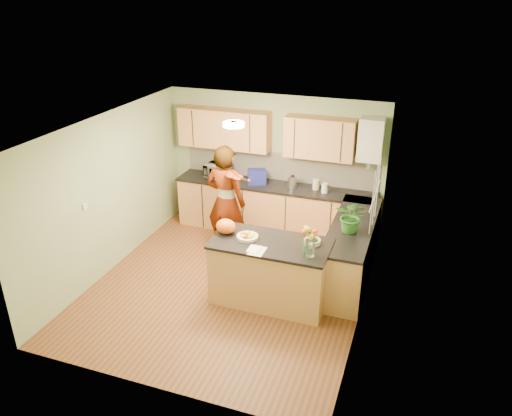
% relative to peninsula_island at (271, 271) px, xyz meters
% --- Properties ---
extents(floor, '(4.50, 4.50, 0.00)m').
position_rel_peninsula_island_xyz_m(floor, '(-0.71, 0.14, -0.48)').
color(floor, brown).
rests_on(floor, ground).
extents(ceiling, '(4.00, 4.50, 0.02)m').
position_rel_peninsula_island_xyz_m(ceiling, '(-0.71, 0.14, 2.02)').
color(ceiling, white).
rests_on(ceiling, wall_back).
extents(wall_back, '(4.00, 0.02, 2.50)m').
position_rel_peninsula_island_xyz_m(wall_back, '(-0.71, 2.39, 0.77)').
color(wall_back, gray).
rests_on(wall_back, floor).
extents(wall_front, '(4.00, 0.02, 2.50)m').
position_rel_peninsula_island_xyz_m(wall_front, '(-0.71, -2.11, 0.77)').
color(wall_front, gray).
rests_on(wall_front, floor).
extents(wall_left, '(0.02, 4.50, 2.50)m').
position_rel_peninsula_island_xyz_m(wall_left, '(-2.71, 0.14, 0.77)').
color(wall_left, gray).
rests_on(wall_left, floor).
extents(wall_right, '(0.02, 4.50, 2.50)m').
position_rel_peninsula_island_xyz_m(wall_right, '(1.29, 0.14, 0.77)').
color(wall_right, gray).
rests_on(wall_right, floor).
extents(back_counter, '(3.64, 0.62, 0.94)m').
position_rel_peninsula_island_xyz_m(back_counter, '(-0.61, 2.09, -0.01)').
color(back_counter, '#C2824D').
rests_on(back_counter, floor).
extents(right_counter, '(0.62, 2.24, 0.94)m').
position_rel_peninsula_island_xyz_m(right_counter, '(0.99, 0.99, -0.01)').
color(right_counter, '#C2824D').
rests_on(right_counter, floor).
extents(splashback, '(3.60, 0.02, 0.52)m').
position_rel_peninsula_island_xyz_m(splashback, '(-0.61, 2.38, 0.72)').
color(splashback, silver).
rests_on(splashback, back_counter).
extents(upper_cabinets, '(3.20, 0.34, 0.70)m').
position_rel_peninsula_island_xyz_m(upper_cabinets, '(-0.88, 2.22, 1.37)').
color(upper_cabinets, '#C2824D').
rests_on(upper_cabinets, wall_back).
extents(boiler, '(0.40, 0.30, 0.86)m').
position_rel_peninsula_island_xyz_m(boiler, '(0.99, 2.23, 1.42)').
color(boiler, white).
rests_on(boiler, wall_back).
extents(window_right, '(0.01, 1.30, 1.05)m').
position_rel_peninsula_island_xyz_m(window_right, '(1.29, 0.74, 1.07)').
color(window_right, white).
rests_on(window_right, wall_right).
extents(light_switch, '(0.02, 0.09, 0.09)m').
position_rel_peninsula_island_xyz_m(light_switch, '(-2.69, -0.46, 0.82)').
color(light_switch, white).
rests_on(light_switch, wall_left).
extents(ceiling_lamp, '(0.30, 0.30, 0.07)m').
position_rel_peninsula_island_xyz_m(ceiling_lamp, '(-0.71, 0.44, 1.98)').
color(ceiling_lamp, '#FFEABF').
rests_on(ceiling_lamp, ceiling).
extents(peninsula_island, '(1.66, 0.85, 0.95)m').
position_rel_peninsula_island_xyz_m(peninsula_island, '(0.00, 0.00, 0.00)').
color(peninsula_island, '#C2824D').
rests_on(peninsula_island, floor).
extents(fruit_dish, '(0.31, 0.31, 0.11)m').
position_rel_peninsula_island_xyz_m(fruit_dish, '(-0.35, 0.00, 0.52)').
color(fruit_dish, beige).
rests_on(fruit_dish, peninsula_island).
extents(orange_bowl, '(0.23, 0.23, 0.13)m').
position_rel_peninsula_island_xyz_m(orange_bowl, '(0.55, 0.15, 0.53)').
color(orange_bowl, beige).
rests_on(orange_bowl, peninsula_island).
extents(flower_vase, '(0.28, 0.28, 0.51)m').
position_rel_peninsula_island_xyz_m(flower_vase, '(0.60, -0.18, 0.81)').
color(flower_vase, silver).
rests_on(flower_vase, peninsula_island).
extents(orange_bag, '(0.32, 0.29, 0.22)m').
position_rel_peninsula_island_xyz_m(orange_bag, '(-0.70, 0.05, 0.58)').
color(orange_bag, orange).
rests_on(orange_bag, peninsula_island).
extents(papers, '(0.20, 0.27, 0.01)m').
position_rel_peninsula_island_xyz_m(papers, '(-0.10, -0.30, 0.48)').
color(papers, white).
rests_on(papers, peninsula_island).
extents(violinist, '(0.77, 0.56, 1.94)m').
position_rel_peninsula_island_xyz_m(violinist, '(-1.11, 1.05, 0.49)').
color(violinist, '#DE9F87').
rests_on(violinist, floor).
extents(violin, '(0.69, 0.60, 0.17)m').
position_rel_peninsula_island_xyz_m(violin, '(-0.91, 0.83, 1.07)').
color(violin, '#560E05').
rests_on(violin, violinist).
extents(microwave, '(0.53, 0.41, 0.27)m').
position_rel_peninsula_island_xyz_m(microwave, '(-1.69, 2.07, 0.60)').
color(microwave, white).
rests_on(microwave, back_counter).
extents(blue_box, '(0.39, 0.34, 0.26)m').
position_rel_peninsula_island_xyz_m(blue_box, '(-0.93, 2.07, 0.59)').
color(blue_box, navy).
rests_on(blue_box, back_counter).
extents(kettle, '(0.16, 0.16, 0.29)m').
position_rel_peninsula_island_xyz_m(kettle, '(-0.27, 2.06, 0.58)').
color(kettle, silver).
rests_on(kettle, back_counter).
extents(jar_cream, '(0.15, 0.15, 0.18)m').
position_rel_peninsula_island_xyz_m(jar_cream, '(0.14, 2.14, 0.55)').
color(jar_cream, beige).
rests_on(jar_cream, back_counter).
extents(jar_white, '(0.15, 0.15, 0.17)m').
position_rel_peninsula_island_xyz_m(jar_white, '(0.32, 2.04, 0.55)').
color(jar_white, white).
rests_on(jar_white, back_counter).
extents(potted_plant, '(0.49, 0.43, 0.50)m').
position_rel_peninsula_island_xyz_m(potted_plant, '(0.99, 0.72, 0.71)').
color(potted_plant, '#2C6D24').
rests_on(potted_plant, right_counter).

